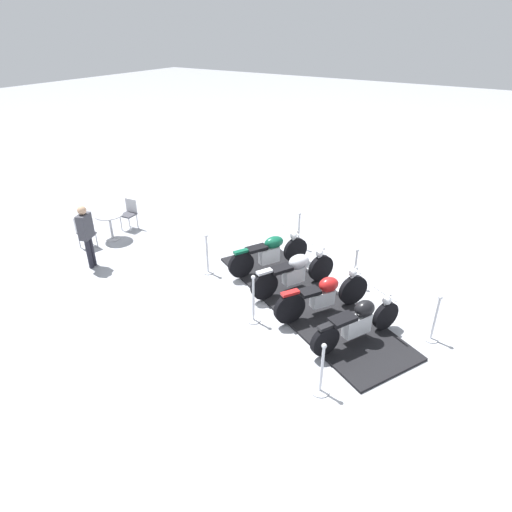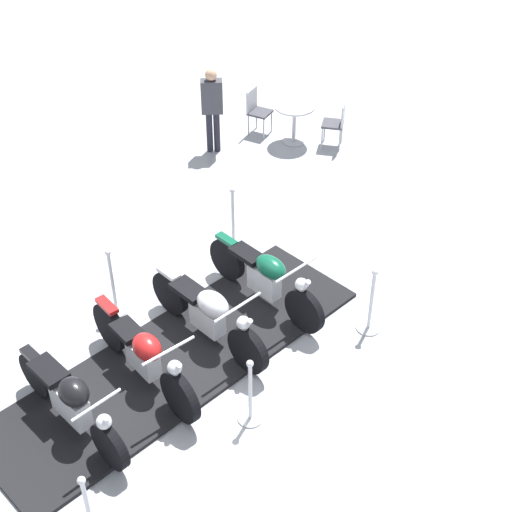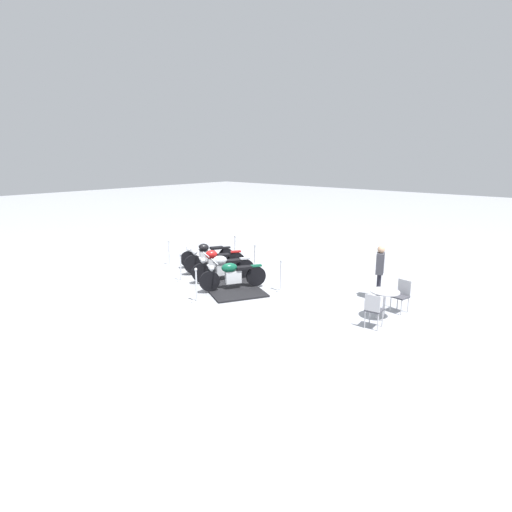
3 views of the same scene
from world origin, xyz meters
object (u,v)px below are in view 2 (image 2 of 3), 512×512
(motorcycle_forest, at_px, (266,277))
(stanchion_right_mid, at_px, (250,401))
(bystander_person, at_px, (212,103))
(cafe_chair_near_table, at_px, (257,109))
(cafe_chair_across_table, at_px, (337,121))
(stanchion_left_rear, at_px, (233,224))
(cafe_table, at_px, (294,115))
(stanchion_left_mid, at_px, (114,291))
(stanchion_right_rear, at_px, (370,311))
(motorcycle_chrome, at_px, (209,314))
(motorcycle_black, at_px, (71,401))
(motorcycle_maroon, at_px, (144,355))

(motorcycle_forest, relative_size, stanchion_right_mid, 2.02)
(bystander_person, bearing_deg, cafe_chair_near_table, 128.11)
(cafe_chair_across_table, bearing_deg, stanchion_right_mid, 88.75)
(stanchion_left_rear, height_order, cafe_chair_near_table, stanchion_left_rear)
(cafe_table, relative_size, cafe_chair_across_table, 0.85)
(stanchion_right_mid, xyz_separation_m, stanchion_left_rear, (-1.40, 3.34, 0.06))
(motorcycle_forest, bearing_deg, stanchion_left_mid, -130.23)
(cafe_chair_near_table, distance_m, cafe_chair_across_table, 1.63)
(cafe_chair_across_table, relative_size, bystander_person, 0.55)
(cafe_chair_near_table, bearing_deg, cafe_chair_across_table, 7.88)
(stanchion_right_rear, height_order, cafe_table, stanchion_right_rear)
(motorcycle_forest, distance_m, stanchion_right_mid, 2.13)
(bystander_person, bearing_deg, motorcycle_chrome, -1.25)
(motorcycle_black, distance_m, cafe_chair_across_table, 7.91)
(motorcycle_maroon, distance_m, stanchion_right_rear, 3.18)
(motorcycle_maroon, relative_size, motorcycle_forest, 0.99)
(cafe_table, bearing_deg, motorcycle_forest, -78.97)
(motorcycle_black, xyz_separation_m, cafe_table, (0.56, 7.70, 0.08))
(motorcycle_maroon, distance_m, cafe_chair_across_table, 6.88)
(motorcycle_maroon, xyz_separation_m, cafe_chair_near_table, (-0.75, 6.88, 0.01))
(motorcycle_forest, xyz_separation_m, cafe_chair_near_table, (-1.75, 4.95, -0.00))
(stanchion_right_mid, height_order, stanchion_left_rear, stanchion_left_rear)
(motorcycle_maroon, bearing_deg, stanchion_right_mid, 26.41)
(motorcycle_forest, height_order, stanchion_left_rear, stanchion_left_rear)
(motorcycle_maroon, height_order, cafe_chair_across_table, motorcycle_maroon)
(stanchion_left_rear, xyz_separation_m, cafe_chair_across_table, (0.83, 3.63, 0.15))
(motorcycle_chrome, bearing_deg, stanchion_right_mid, -21.49)
(motorcycle_chrome, height_order, cafe_chair_near_table, motorcycle_chrome)
(stanchion_left_mid, bearing_deg, cafe_table, 79.13)
(cafe_chair_near_table, bearing_deg, cafe_table, -0.00)
(motorcycle_chrome, xyz_separation_m, cafe_chair_across_table, (0.38, 5.86, 0.01))
(motorcycle_black, bearing_deg, cafe_chair_across_table, 107.08)
(stanchion_right_rear, xyz_separation_m, cafe_chair_near_table, (-3.27, 4.96, 0.21))
(motorcycle_chrome, relative_size, cafe_chair_near_table, 2.24)
(cafe_table, bearing_deg, motorcycle_chrome, -85.67)
(stanchion_left_rear, xyz_separation_m, bystander_person, (-1.37, 2.73, 0.62))
(motorcycle_forest, height_order, cafe_chair_across_table, motorcycle_forest)
(cafe_chair_near_table, distance_m, bystander_person, 1.21)
(stanchion_right_rear, xyz_separation_m, stanchion_left_rear, (-2.47, 1.28, 0.07))
(stanchion_left_mid, xyz_separation_m, cafe_chair_across_table, (1.89, 5.69, 0.15))
(motorcycle_maroon, distance_m, cafe_table, 6.74)
(motorcycle_forest, height_order, stanchion_left_mid, stanchion_left_mid)
(cafe_chair_across_table, bearing_deg, motorcycle_chrome, 80.30)
(motorcycle_forest, relative_size, cafe_chair_near_table, 2.23)
(stanchion_right_mid, xyz_separation_m, stanchion_left_mid, (-2.47, 1.28, 0.06))
(cafe_table, height_order, cafe_chair_near_table, cafe_chair_near_table)
(motorcycle_black, relative_size, stanchion_right_mid, 1.96)
(cafe_table, distance_m, cafe_chair_near_table, 0.83)
(stanchion_left_rear, bearing_deg, cafe_chair_across_table, 77.18)
(cafe_table, distance_m, cafe_chair_across_table, 0.82)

